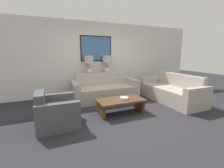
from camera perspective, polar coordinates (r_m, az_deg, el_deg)
ground_plane at (r=3.89m, az=4.52°, el=-11.51°), size 20.00×20.00×0.00m
back_wall at (r=5.76m, az=-6.12°, el=9.57°), size 8.47×0.12×2.65m
console_table at (r=5.63m, az=-5.16°, el=-0.33°), size 1.25×0.35×0.74m
table_lamp_left at (r=5.43m, az=-8.76°, el=7.91°), size 0.33×0.33×0.71m
table_lamp_right at (r=5.64m, az=-2.00°, el=8.16°), size 0.33×0.33×0.71m
couch_by_back_wall at (r=5.03m, az=-2.82°, el=-2.55°), size 2.13×0.92×0.86m
couch_by_side at (r=5.24m, az=21.67°, el=-2.78°), size 0.92×2.13×0.86m
coffee_table at (r=3.91m, az=3.27°, el=-7.10°), size 1.21×0.65×0.37m
decorative_bowl at (r=3.86m, az=4.62°, el=-5.44°), size 0.22×0.22×0.06m
armchair_near_back_wall at (r=3.47m, az=-20.42°, el=-10.16°), size 0.83×0.89×0.75m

